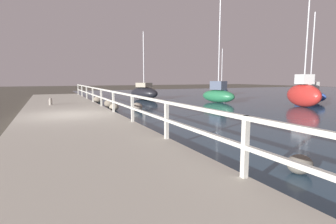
{
  "coord_description": "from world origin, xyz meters",
  "views": [
    {
      "loc": [
        -0.9,
        -13.13,
        1.93
      ],
      "look_at": [
        3.73,
        -3.13,
        0.52
      ],
      "focal_mm": 28.0,
      "sensor_mm": 36.0,
      "label": 1
    }
  ],
  "objects_px": {
    "mooring_bollard": "(50,101)",
    "sailboat_navy": "(221,90)",
    "sailboat_red": "(303,94)",
    "sailboat_blue": "(310,94)",
    "sailboat_black": "(144,92)",
    "sailboat_green": "(218,94)"
  },
  "relations": [
    {
      "from": "sailboat_green",
      "to": "sailboat_blue",
      "type": "bearing_deg",
      "value": -38.3
    },
    {
      "from": "sailboat_black",
      "to": "sailboat_navy",
      "type": "height_order",
      "value": "sailboat_black"
    },
    {
      "from": "sailboat_black",
      "to": "sailboat_navy",
      "type": "relative_size",
      "value": 1.15
    },
    {
      "from": "mooring_bollard",
      "to": "sailboat_navy",
      "type": "relative_size",
      "value": 0.09
    },
    {
      "from": "mooring_bollard",
      "to": "sailboat_green",
      "type": "relative_size",
      "value": 0.06
    },
    {
      "from": "sailboat_red",
      "to": "sailboat_black",
      "type": "xyz_separation_m",
      "value": [
        -7.73,
        10.61,
        -0.24
      ]
    },
    {
      "from": "sailboat_black",
      "to": "sailboat_green",
      "type": "xyz_separation_m",
      "value": [
        4.35,
        -5.51,
        0.04
      ]
    },
    {
      "from": "sailboat_black",
      "to": "sailboat_blue",
      "type": "xyz_separation_m",
      "value": [
        11.44,
        -8.3,
        0.0
      ]
    },
    {
      "from": "sailboat_red",
      "to": "sailboat_blue",
      "type": "distance_m",
      "value": 4.38
    },
    {
      "from": "mooring_bollard",
      "to": "sailboat_green",
      "type": "height_order",
      "value": "sailboat_green"
    },
    {
      "from": "sailboat_red",
      "to": "sailboat_blue",
      "type": "bearing_deg",
      "value": 45.17
    },
    {
      "from": "sailboat_black",
      "to": "sailboat_blue",
      "type": "bearing_deg",
      "value": -60.43
    },
    {
      "from": "sailboat_red",
      "to": "sailboat_blue",
      "type": "xyz_separation_m",
      "value": [
        3.71,
        2.3,
        -0.24
      ]
    },
    {
      "from": "sailboat_navy",
      "to": "sailboat_green",
      "type": "bearing_deg",
      "value": -104.09
    },
    {
      "from": "sailboat_black",
      "to": "sailboat_blue",
      "type": "height_order",
      "value": "sailboat_blue"
    },
    {
      "from": "sailboat_green",
      "to": "sailboat_red",
      "type": "bearing_deg",
      "value": -73.26
    },
    {
      "from": "mooring_bollard",
      "to": "sailboat_navy",
      "type": "distance_m",
      "value": 19.74
    },
    {
      "from": "mooring_bollard",
      "to": "sailboat_green",
      "type": "xyz_separation_m",
      "value": [
        12.34,
        -1.07,
        0.24
      ]
    },
    {
      "from": "mooring_bollard",
      "to": "sailboat_blue",
      "type": "xyz_separation_m",
      "value": [
        19.43,
        -3.87,
        0.2
      ]
    },
    {
      "from": "sailboat_navy",
      "to": "sailboat_black",
      "type": "bearing_deg",
      "value": -143.22
    },
    {
      "from": "sailboat_red",
      "to": "sailboat_navy",
      "type": "xyz_separation_m",
      "value": [
        2.79,
        13.05,
        -0.33
      ]
    },
    {
      "from": "sailboat_black",
      "to": "sailboat_green",
      "type": "bearing_deg",
      "value": -76.18
    }
  ]
}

